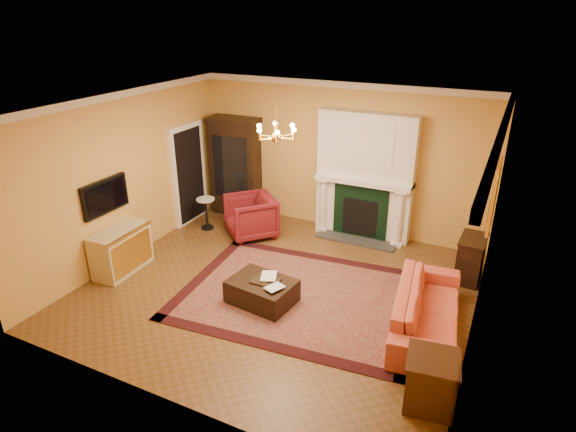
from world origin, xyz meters
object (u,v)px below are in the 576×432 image
Objects in this scene: china_cabinet at (236,169)px; console_table at (470,260)px; coral_sofa at (428,303)px; leather_ottoman at (262,291)px; wingback_armchair at (251,214)px; end_table at (430,383)px; pedestal_table at (206,211)px; commode at (121,250)px.

china_cabinet is 2.76× the size of console_table.
coral_sofa is (4.68, -2.52, -0.60)m from china_cabinet.
china_cabinet reaches higher than console_table.
console_table reaches higher than leather_ottoman.
china_cabinet is at bearing 173.38° from console_table.
coral_sofa is at bearing 17.16° from leather_ottoman.
console_table is 0.76× the size of leather_ottoman.
wingback_armchair is 2.45m from leather_ottoman.
wingback_armchair is at bearing -175.94° from console_table.
china_cabinet is 6.42m from end_table.
china_cabinet is at bearing 141.60° from end_table.
china_cabinet is at bearing 54.80° from coral_sofa.
wingback_armchair is 1.01m from pedestal_table.
pedestal_table is 3.04m from leather_ottoman.
wingback_armchair is 2.57m from commode.
commode is 5.51m from end_table.
china_cabinet is 5.16m from console_table.
commode is (-0.45, -3.13, -0.64)m from china_cabinet.
coral_sofa is 2.97× the size of console_table.
wingback_armchair reaches higher than leather_ottoman.
coral_sofa is at bearing 4.30° from commode.
commode reaches higher than pedestal_table.
end_table is 3.17m from console_table.
leather_ottoman is (2.68, 0.18, -0.19)m from commode.
leather_ottoman is (2.35, -1.91, -0.19)m from pedestal_table.
leather_ottoman is (-2.83, -2.15, -0.17)m from console_table.
china_cabinet is 1.95× the size of commode.
china_cabinet is 3.26× the size of end_table.
console_table is at bearing -19.31° from coral_sofa.
commode is 1.67× the size of end_table.
commode is 5.17m from coral_sofa.
commode is at bearing -98.96° from pedestal_table.
coral_sofa reaches higher than end_table.
console_table is (4.18, 0.13, -0.09)m from wingback_armchair.
commode is 1.41× the size of console_table.
console_table reaches higher than pedestal_table.
leather_ottoman is at bearing -56.70° from china_cabinet.
china_cabinet reaches higher than leather_ottoman.
leather_ottoman is at bearing 92.95° from coral_sofa.
coral_sofa is (5.13, 0.61, 0.04)m from commode.
commode is at bearing 171.27° from end_table.
commode reaches higher than end_table.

